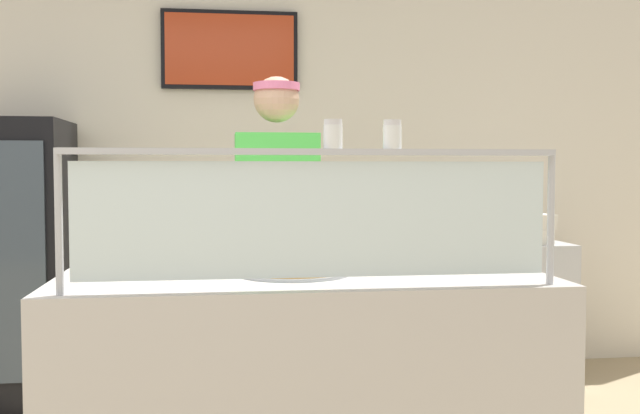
# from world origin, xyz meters

# --- Properties ---
(shop_rear_unit) EXTENTS (6.18, 0.13, 2.70)m
(shop_rear_unit) POSITION_xyz_m (0.89, 2.56, 1.36)
(shop_rear_unit) COLOR silver
(shop_rear_unit) RESTS_ON ground
(serving_counter) EXTENTS (1.78, 0.72, 0.95)m
(serving_counter) POSITION_xyz_m (0.89, 0.36, 0.47)
(serving_counter) COLOR #BCB7B2
(serving_counter) RESTS_ON ground
(sneeze_guard) EXTENTS (1.61, 0.06, 0.45)m
(sneeze_guard) POSITION_xyz_m (0.89, 0.06, 1.23)
(sneeze_guard) COLOR #B2B5BC
(sneeze_guard) RESTS_ON serving_counter
(pizza_tray) EXTENTS (0.42, 0.42, 0.04)m
(pizza_tray) POSITION_xyz_m (0.85, 0.41, 0.97)
(pizza_tray) COLOR #9EA0A8
(pizza_tray) RESTS_ON serving_counter
(pizza_server) EXTENTS (0.13, 0.29, 0.01)m
(pizza_server) POSITION_xyz_m (0.81, 0.39, 0.99)
(pizza_server) COLOR #ADAFB7
(pizza_server) RESTS_ON pizza_tray
(parmesan_shaker) EXTENTS (0.06, 0.06, 0.09)m
(parmesan_shaker) POSITION_xyz_m (0.94, 0.06, 1.44)
(parmesan_shaker) COLOR white
(parmesan_shaker) RESTS_ON sneeze_guard
(pepper_flake_shaker) EXTENTS (0.06, 0.06, 0.09)m
(pepper_flake_shaker) POSITION_xyz_m (1.14, 0.06, 1.44)
(pepper_flake_shaker) COLOR white
(pepper_flake_shaker) RESTS_ON sneeze_guard
(worker_figure) EXTENTS (0.41, 0.50, 1.76)m
(worker_figure) POSITION_xyz_m (0.85, 1.10, 1.01)
(worker_figure) COLOR #23232D
(worker_figure) RESTS_ON ground
(drink_fridge) EXTENTS (0.64, 0.67, 1.62)m
(drink_fridge) POSITION_xyz_m (-0.61, 2.12, 0.81)
(drink_fridge) COLOR black
(drink_fridge) RESTS_ON ground
(prep_shelf) EXTENTS (0.70, 0.55, 0.88)m
(prep_shelf) POSITION_xyz_m (2.36, 2.07, 0.44)
(prep_shelf) COLOR #B7BABF
(prep_shelf) RESTS_ON ground
(pizza_box_stack) EXTENTS (0.47, 0.46, 0.18)m
(pizza_box_stack) POSITION_xyz_m (2.35, 2.07, 0.97)
(pizza_box_stack) COLOR silver
(pizza_box_stack) RESTS_ON prep_shelf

